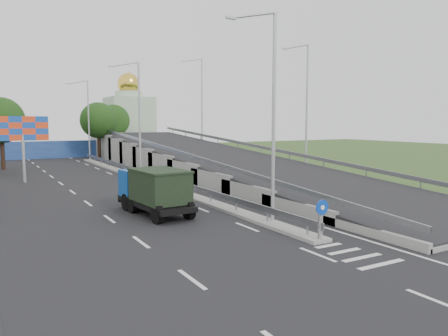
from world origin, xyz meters
TOP-DOWN VIEW (x-y plane):
  - ground at (0.00, 0.00)m, footprint 160.00×160.00m
  - road_surface at (-3.00, 20.00)m, footprint 26.00×90.00m
  - median at (0.00, 24.00)m, footprint 1.00×44.00m
  - overpass_ramp at (7.50, 24.00)m, footprint 10.00×50.00m
  - median_guardrail at (0.00, 24.00)m, footprint 0.09×44.00m
  - sign_bollard at (0.00, 2.17)m, footprint 0.64×0.23m
  - lamp_post_near at (0.11, 6.00)m, footprint 2.74×0.18m
  - lamp_post_mid at (0.11, 26.00)m, footprint 2.74×0.18m
  - lamp_post_far at (0.11, 46.00)m, footprint 2.74×0.18m
  - blue_wall at (-4.00, 52.00)m, footprint 30.00×0.50m
  - church at (10.00, 60.00)m, footprint 7.00×7.00m
  - billboard at (-9.00, 28.00)m, footprint 4.00×0.24m
  - tree_left_mid at (-10.00, 40.00)m, footprint 4.80×4.80m
  - tree_median_far at (2.00, 48.00)m, footprint 4.80×4.80m
  - tree_ramp_far at (6.00, 55.00)m, footprint 4.80×4.80m
  - dump_truck at (-3.98, 11.12)m, footprint 2.59×5.91m

SIDE VIEW (x-z plane):
  - ground at x=0.00m, z-range 0.00..0.00m
  - road_surface at x=-3.00m, z-range -0.02..0.02m
  - median at x=0.00m, z-range 0.00..0.20m
  - median_guardrail at x=0.00m, z-range 0.39..1.10m
  - sign_bollard at x=0.00m, z-range 0.20..1.87m
  - blue_wall at x=-4.00m, z-range 0.00..2.40m
  - dump_truck at x=-3.98m, z-range 0.14..2.67m
  - overpass_ramp at x=7.50m, z-range 0.00..3.50m
  - billboard at x=-9.00m, z-range 1.44..6.94m
  - tree_left_mid at x=-10.00m, z-range 1.38..8.98m
  - tree_median_far at x=2.00m, z-range 1.38..8.98m
  - tree_ramp_far at x=6.00m, z-range 1.38..8.98m
  - church at x=10.00m, z-range -1.59..12.21m
  - lamp_post_near at x=0.11m, z-range 0.77..10.85m
  - lamp_post_mid at x=0.11m, z-range 0.77..10.85m
  - lamp_post_far at x=0.11m, z-range 0.77..10.85m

